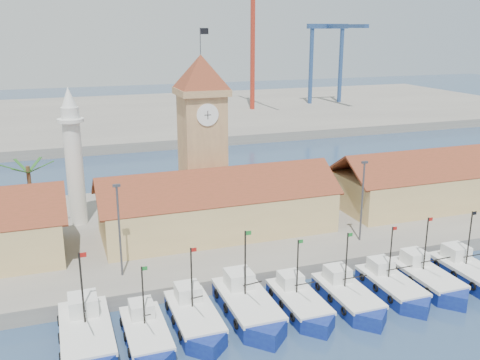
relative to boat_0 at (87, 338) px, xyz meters
name	(u,v)px	position (x,y,z in m)	size (l,w,h in m)	color
ground	(289,331)	(15.97, -3.04, -0.84)	(400.00, 400.00, 0.00)	navy
quay	(208,225)	(15.97, 20.96, -0.09)	(140.00, 32.00, 1.50)	gray
terminal	(119,117)	(15.97, 106.96, 0.16)	(240.00, 80.00, 2.00)	gray
boat_0	(87,338)	(0.00, 0.00, 0.00)	(3.92, 10.73, 8.12)	navy
boat_1	(147,337)	(4.50, -1.12, -0.14)	(3.25, 8.92, 6.75)	navy
boat_2	(195,320)	(8.73, -0.05, -0.09)	(3.51, 9.61, 7.27)	navy
boat_3	(249,308)	(13.58, 0.15, -0.01)	(3.89, 10.65, 8.06)	navy
boat_4	(300,304)	(18.18, -0.54, -0.13)	(3.32, 9.09, 6.88)	navy
boat_5	(349,298)	(22.78, -1.06, -0.11)	(3.42, 9.37, 7.09)	navy
boat_6	(393,288)	(27.72, -0.67, -0.12)	(3.33, 9.13, 6.91)	navy
boat_7	(428,280)	(31.80, -0.53, -0.09)	(3.51, 9.60, 7.27)	navy
boat_8	(472,275)	(36.53, -1.05, -0.06)	(3.62, 9.92, 7.51)	navy
hall_center	(218,210)	(15.97, 16.96, 3.15)	(27.04, 10.13, 7.61)	tan
hall_right	(445,184)	(47.97, 16.96, 3.15)	(31.20, 10.13, 7.61)	tan
clock_tower	(202,133)	(15.97, 22.95, 11.12)	(5.80, 5.80, 22.70)	tan
minaret	(74,157)	(0.97, 24.96, 8.89)	(3.00, 3.00, 16.30)	silver
palm_tree	(31,194)	(-4.03, 22.96, 5.41)	(5.60, 5.03, 8.39)	brown
lamp_posts	(246,211)	(16.47, 8.96, 5.64)	(80.70, 0.25, 9.03)	#3F3F44
crane_red_right	(255,14)	(52.46, 100.51, 26.74)	(1.00, 33.66, 45.96)	#AF2C1B
gantry	(333,42)	(77.97, 103.61, 19.20)	(13.00, 22.00, 23.20)	navy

